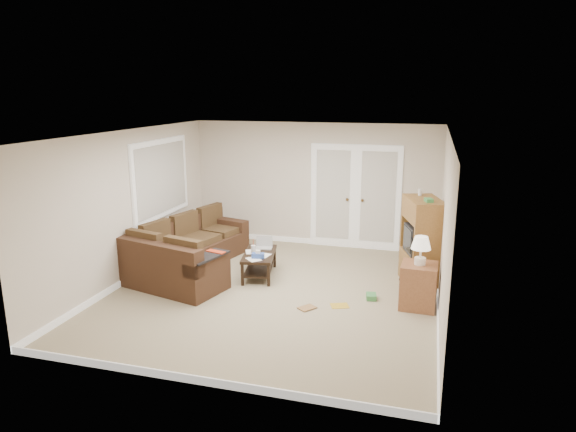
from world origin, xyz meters
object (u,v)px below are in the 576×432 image
(coffee_table, at_px, (260,263))
(tv_armoire, at_px, (422,242))
(sectional_sofa, at_px, (185,255))
(side_cabinet, at_px, (419,282))

(coffee_table, bearing_deg, tv_armoire, -4.46)
(coffee_table, xyz_separation_m, tv_armoire, (2.67, 0.31, 0.50))
(sectional_sofa, xyz_separation_m, side_cabinet, (3.97, -0.43, 0.07))
(sectional_sofa, relative_size, coffee_table, 2.77)
(tv_armoire, xyz_separation_m, side_cabinet, (0.00, -0.94, -0.34))
(tv_armoire, relative_size, side_cabinet, 1.43)
(coffee_table, distance_m, side_cabinet, 2.75)
(coffee_table, height_order, tv_armoire, tv_armoire)
(coffee_table, distance_m, tv_armoire, 2.73)
(sectional_sofa, bearing_deg, coffee_table, 23.40)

